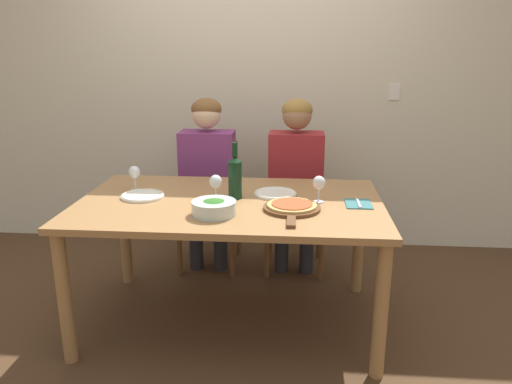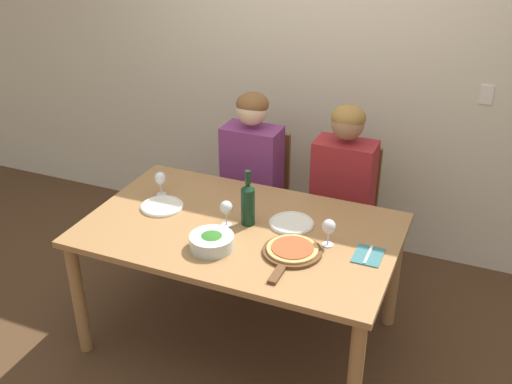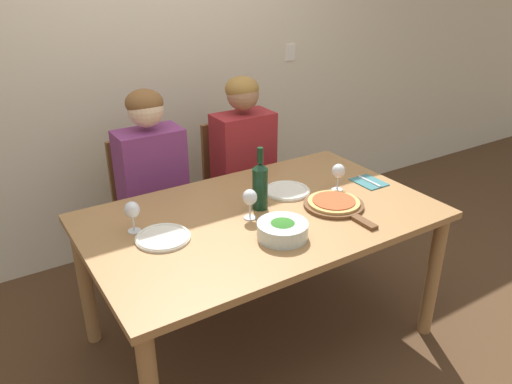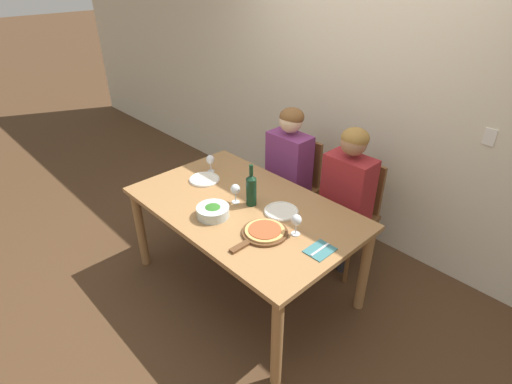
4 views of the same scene
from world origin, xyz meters
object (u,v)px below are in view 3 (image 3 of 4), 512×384
at_px(chair_left, 150,205).
at_px(wine_bottle, 260,185).
at_px(chair_right, 237,183).
at_px(wine_glass_right, 338,172).
at_px(broccoli_bowl, 282,230).
at_px(dinner_plate_right, 287,191).
at_px(fork_on_napkin, 369,182).
at_px(pizza_on_board, 335,204).
at_px(person_man, 245,154).
at_px(dinner_plate_left, 163,237).
at_px(person_woman, 153,174).
at_px(wine_glass_left, 132,211).
at_px(wine_glass_centre, 250,199).

distance_m(chair_left, wine_bottle, 0.95).
xyz_separation_m(chair_right, wine_glass_right, (0.13, -0.86, 0.36)).
bearing_deg(broccoli_bowl, dinner_plate_right, 51.93).
height_order(dinner_plate_right, wine_glass_right, wine_glass_right).
relative_size(dinner_plate_right, fork_on_napkin, 1.37).
bearing_deg(pizza_on_board, fork_on_napkin, 19.87).
xyz_separation_m(person_man, dinner_plate_right, (-0.12, -0.63, 0.01)).
bearing_deg(pizza_on_board, wine_bottle, 149.55).
distance_m(wine_bottle, fork_on_napkin, 0.70).
relative_size(chair_right, broccoli_bowl, 3.96).
distance_m(dinner_plate_left, fork_on_napkin, 1.22).
height_order(person_man, dinner_plate_right, person_man).
xyz_separation_m(dinner_plate_left, dinner_plate_right, (0.75, 0.11, 0.00)).
distance_m(person_woman, wine_glass_right, 1.07).
distance_m(dinner_plate_left, wine_glass_right, 1.00).
height_order(chair_right, person_man, person_man).
bearing_deg(person_man, fork_on_napkin, -65.84).
xyz_separation_m(dinner_plate_right, fork_on_napkin, (0.46, -0.14, -0.01)).
relative_size(chair_right, fork_on_napkin, 5.07).
bearing_deg(dinner_plate_right, wine_bottle, -160.04).
bearing_deg(wine_glass_left, chair_right, 36.67).
bearing_deg(wine_glass_left, broccoli_bowl, -36.78).
bearing_deg(wine_glass_centre, dinner_plate_left, 174.85).
relative_size(dinner_plate_left, wine_glass_centre, 1.63).
bearing_deg(wine_glass_centre, pizza_on_board, -16.47).
height_order(person_man, wine_glass_centre, person_man).
xyz_separation_m(pizza_on_board, wine_glass_left, (-0.94, 0.30, 0.09)).
bearing_deg(chair_right, chair_left, 180.00).
bearing_deg(fork_on_napkin, dinner_plate_left, 178.43).
distance_m(wine_glass_right, fork_on_napkin, 0.24).
bearing_deg(dinner_plate_left, wine_glass_right, -0.90).
height_order(person_woman, dinner_plate_left, person_woman).
bearing_deg(wine_bottle, wine_glass_right, -5.13).
relative_size(person_man, dinner_plate_left, 5.04).
distance_m(broccoli_bowl, wine_glass_centre, 0.24).
bearing_deg(wine_bottle, person_woman, 112.04).
height_order(person_woman, pizza_on_board, person_woman).
bearing_deg(broccoli_bowl, chair_right, 69.68).
bearing_deg(chair_left, dinner_plate_right, -55.22).
bearing_deg(broccoli_bowl, person_man, 67.70).
relative_size(chair_left, dinner_plate_left, 3.70).
xyz_separation_m(chair_right, dinner_plate_right, (-0.12, -0.74, 0.26)).
height_order(chair_right, dinner_plate_right, chair_right).
height_order(wine_glass_left, wine_glass_right, same).
bearing_deg(wine_glass_left, dinner_plate_right, -1.74).
relative_size(chair_left, wine_glass_left, 6.04).
distance_m(person_woman, broccoli_bowl, 1.03).
distance_m(chair_right, wine_glass_centre, 1.05).
bearing_deg(wine_glass_centre, wine_bottle, 33.16).
relative_size(pizza_on_board, wine_glass_right, 2.93).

